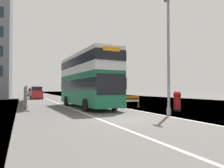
% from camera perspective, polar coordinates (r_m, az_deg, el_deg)
% --- Properties ---
extents(ground, '(140.00, 280.00, 0.10)m').
position_cam_1_polar(ground, '(12.43, 4.97, -9.79)').
color(ground, '#565451').
extents(double_decker_bus, '(3.16, 10.61, 5.03)m').
position_cam_1_polar(double_decker_bus, '(19.49, -7.06, 1.26)').
color(double_decker_bus, '#196042').
rests_on(double_decker_bus, ground).
extents(lamppost_foreground, '(0.29, 0.70, 8.03)m').
position_cam_1_polar(lamppost_foreground, '(14.24, 15.67, 6.79)').
color(lamppost_foreground, gray).
rests_on(lamppost_foreground, ground).
extents(red_pillar_postbox, '(0.60, 0.60, 1.63)m').
position_cam_1_polar(red_pillar_postbox, '(16.97, 17.92, -4.30)').
color(red_pillar_postbox, black).
rests_on(red_pillar_postbox, ground).
extents(roadworks_barrier, '(1.77, 0.48, 1.08)m').
position_cam_1_polar(roadworks_barrier, '(19.21, 5.35, -4.65)').
color(roadworks_barrier, orange).
rests_on(roadworks_barrier, ground).
extents(construction_site_fence, '(0.44, 17.20, 2.06)m').
position_cam_1_polar(construction_site_fence, '(25.58, -23.38, -3.05)').
color(construction_site_fence, '#A8AAAD').
rests_on(construction_site_fence, ground).
extents(car_oncoming_near, '(2.05, 4.42, 2.20)m').
position_cam_1_polar(car_oncoming_near, '(38.41, -20.56, -2.42)').
color(car_oncoming_near, maroon).
rests_on(car_oncoming_near, ground).
extents(car_receding_mid, '(1.91, 4.54, 2.21)m').
position_cam_1_polar(car_receding_mid, '(45.43, -20.41, -2.26)').
color(car_receding_mid, maroon).
rests_on(car_receding_mid, ground).
extents(car_receding_far, '(2.10, 4.43, 1.93)m').
position_cam_1_polar(car_receding_far, '(53.65, -21.63, -2.24)').
color(car_receding_far, slate).
rests_on(car_receding_far, ground).
extents(pedestrian_at_kerb, '(0.34, 0.34, 1.69)m').
position_cam_1_polar(pedestrian_at_kerb, '(19.77, 3.45, -4.08)').
color(pedestrian_at_kerb, '#2D3342').
rests_on(pedestrian_at_kerb, ground).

